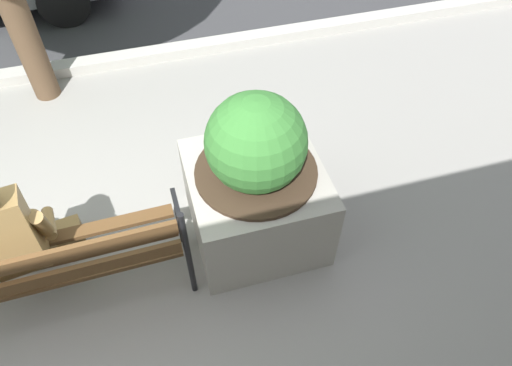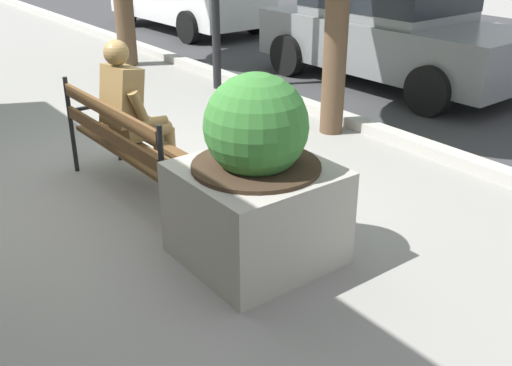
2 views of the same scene
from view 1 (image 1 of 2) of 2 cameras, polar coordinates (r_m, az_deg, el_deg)
The scene contains 5 objects.
ground_plane at distance 4.08m, azimuth -23.83°, elevation -12.41°, with size 80.00×80.00×0.00m, color gray.
curb_stone at distance 6.07m, azimuth -23.89°, elevation 12.08°, with size 60.00×0.20×0.12m, color #B2AFA8.
park_bench at distance 3.53m, azimuth -22.98°, elevation -8.85°, with size 1.81×0.57×0.95m.
bronze_statue_seated at distance 3.62m, azimuth -26.72°, elevation -5.54°, with size 0.61×0.82×1.37m.
concrete_planter at distance 3.61m, azimuth -0.00°, elevation -0.11°, with size 1.01×1.01×1.39m.
Camera 1 is at (1.07, -2.10, 3.32)m, focal length 33.47 mm.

